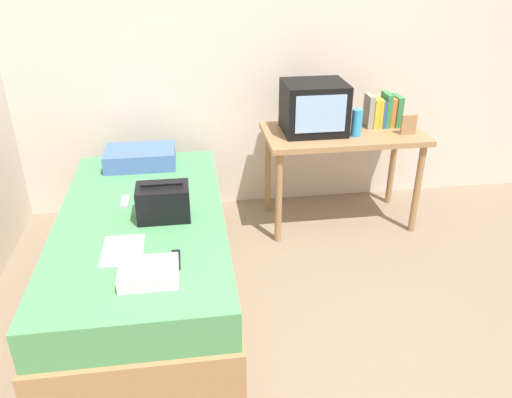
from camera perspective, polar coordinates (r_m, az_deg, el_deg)
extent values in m
plane|color=#84705B|center=(2.83, 8.27, -17.97)|extent=(8.00, 8.00, 0.00)
cube|color=beige|center=(4.02, 1.53, 17.16)|extent=(5.20, 0.10, 2.60)
cube|color=#9E754C|center=(3.26, -12.15, -7.67)|extent=(1.00, 2.00, 0.33)
cube|color=#4C935B|center=(3.12, -12.63, -3.53)|extent=(0.97, 1.94, 0.22)
cube|color=#9E754C|center=(3.80, 9.79, 7.22)|extent=(1.16, 0.60, 0.04)
cylinder|color=#9E754C|center=(3.61, 2.55, 0.09)|extent=(0.05, 0.05, 0.70)
cylinder|color=#9E754C|center=(3.93, 17.65, 1.06)|extent=(0.05, 0.05, 0.70)
cylinder|color=#9E754C|center=(4.04, 1.32, 3.14)|extent=(0.05, 0.05, 0.70)
cylinder|color=#9E754C|center=(4.32, 15.08, 3.82)|extent=(0.05, 0.05, 0.70)
cube|color=black|center=(3.71, 6.51, 10.20)|extent=(0.44, 0.38, 0.36)
cube|color=#8CB2E0|center=(3.53, 7.29, 9.44)|extent=(0.35, 0.01, 0.26)
cylinder|color=#3399DB|center=(3.69, 11.25, 8.40)|extent=(0.07, 0.07, 0.19)
cube|color=gray|center=(3.90, 12.55, 9.64)|extent=(0.04, 0.14, 0.24)
cube|color=gold|center=(3.92, 13.13, 9.49)|extent=(0.04, 0.15, 0.22)
cube|color=gold|center=(3.93, 13.59, 9.48)|extent=(0.02, 0.15, 0.22)
cube|color=#2D5699|center=(3.94, 13.91, 9.40)|extent=(0.02, 0.15, 0.20)
cube|color=#337F47|center=(3.95, 14.38, 9.71)|extent=(0.04, 0.16, 0.25)
cube|color=#CC7233|center=(3.97, 14.90, 9.48)|extent=(0.04, 0.14, 0.21)
cube|color=#337F47|center=(3.98, 15.48, 9.56)|extent=(0.04, 0.16, 0.23)
cube|color=#9E754C|center=(3.82, 16.78, 8.02)|extent=(0.11, 0.02, 0.14)
cube|color=#4766AD|center=(3.73, -12.86, 4.60)|extent=(0.49, 0.32, 0.12)
cube|color=black|center=(2.96, -10.36, -0.35)|extent=(0.30, 0.20, 0.20)
cylinder|color=black|center=(2.91, -10.55, 1.66)|extent=(0.24, 0.02, 0.02)
cube|color=white|center=(2.74, -14.73, -5.57)|extent=(0.21, 0.29, 0.01)
cube|color=black|center=(2.60, -8.99, -6.75)|extent=(0.04, 0.16, 0.02)
cube|color=#B7B7BC|center=(3.21, -14.49, -0.31)|extent=(0.04, 0.14, 0.02)
cube|color=white|center=(2.48, -11.94, -8.12)|extent=(0.28, 0.22, 0.07)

